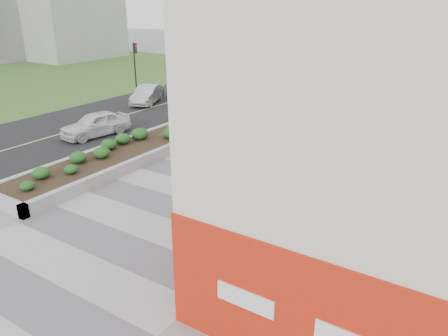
% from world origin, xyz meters
% --- Properties ---
extents(ground, '(160.00, 160.00, 0.00)m').
position_xyz_m(ground, '(0.00, 0.00, 0.00)').
color(ground, gray).
rests_on(ground, ground).
extents(walkway, '(8.00, 36.00, 0.01)m').
position_xyz_m(walkway, '(0.00, 3.00, 0.01)').
color(walkway, '#A8A8AD').
rests_on(walkway, ground).
extents(building, '(6.04, 24.08, 8.00)m').
position_xyz_m(building, '(6.98, 8.98, 3.98)').
color(building, beige).
rests_on(building, ground).
extents(planter, '(3.00, 18.00, 0.90)m').
position_xyz_m(planter, '(-5.50, 7.00, 0.42)').
color(planter, '#9E9EA0').
rests_on(planter, ground).
extents(street, '(10.00, 40.00, 0.00)m').
position_xyz_m(street, '(-12.00, 7.00, 0.00)').
color(street, black).
rests_on(street, ground).
extents(traffic_signal_near, '(0.33, 0.28, 4.20)m').
position_xyz_m(traffic_signal_near, '(-7.23, 17.50, 2.76)').
color(traffic_signal_near, black).
rests_on(traffic_signal_near, ground).
extents(traffic_signal_far, '(0.33, 0.28, 4.20)m').
position_xyz_m(traffic_signal_far, '(-16.43, 17.00, 2.76)').
color(traffic_signal_far, black).
rests_on(traffic_signal_far, ground).
extents(manhole_cover, '(0.44, 0.44, 0.01)m').
position_xyz_m(manhole_cover, '(0.50, 3.00, 0.00)').
color(manhole_cover, '#595654').
rests_on(manhole_cover, ground).
extents(skateboarder, '(0.52, 0.75, 1.50)m').
position_xyz_m(skateboarder, '(0.29, 3.88, 0.76)').
color(skateboarder, beige).
rests_on(skateboarder, ground).
extents(car_white, '(2.36, 4.38, 1.41)m').
position_xyz_m(car_white, '(-9.91, 6.72, 0.71)').
color(car_white, white).
rests_on(car_white, ground).
extents(car_silver, '(2.96, 4.38, 1.37)m').
position_xyz_m(car_silver, '(-13.18, 14.73, 0.68)').
color(car_silver, '#B8BBC1').
rests_on(car_silver, ground).
extents(car_dark, '(2.63, 5.36, 1.50)m').
position_xyz_m(car_dark, '(-12.20, 19.40, 0.75)').
color(car_dark, black).
rests_on(car_dark, ground).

